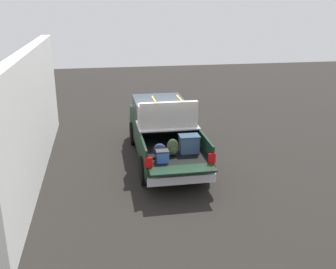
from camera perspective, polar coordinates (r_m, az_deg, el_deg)
The scene contains 3 objects.
ground_plane at distance 13.63m, azimuth -0.43°, elevation -3.58°, with size 40.00×40.00×0.00m, color black.
pickup_truck at distance 13.62m, azimuth -0.68°, elevation 0.67°, with size 6.05×2.06×2.23m.
building_facade at distance 12.53m, azimuth -18.90°, elevation 2.62°, with size 10.45×0.36×3.83m, color white.
Camera 1 is at (-12.43, 2.07, 5.18)m, focal length 42.49 mm.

